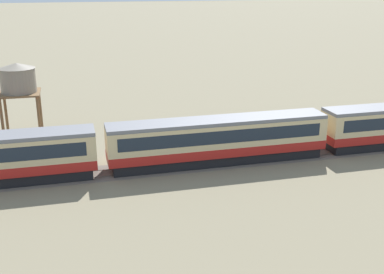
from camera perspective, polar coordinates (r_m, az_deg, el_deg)
name	(u,v)px	position (r m, az deg, el deg)	size (l,w,h in m)	color
ground_plane	(350,146)	(48.83, 18.17, -1.04)	(600.00, 600.00, 0.00)	#7A7056
passenger_train	(221,138)	(41.79, 3.48, -0.15)	(99.95, 2.95, 3.99)	#AD1E19
railway_track	(198,164)	(41.98, 0.67, -3.24)	(146.95, 3.60, 0.04)	#665B51
water_tower	(18,80)	(49.69, -19.92, 6.35)	(3.86, 3.86, 7.72)	brown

